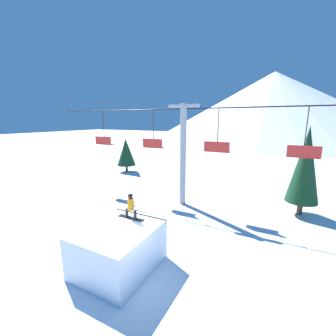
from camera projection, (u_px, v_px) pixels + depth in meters
name	position (u px, v px, depth m)	size (l,w,h in m)	color
ground_plane	(129.00, 283.00, 9.26)	(220.00, 220.00, 0.00)	white
mountain_ridge	(272.00, 106.00, 75.68)	(79.83, 79.83, 22.07)	silver
snow_ramp	(119.00, 248.00, 10.01)	(3.01, 3.52, 1.94)	white
snowboarder	(131.00, 206.00, 10.71)	(1.41, 0.31, 1.25)	black
chairlift	(183.00, 148.00, 17.07)	(24.77, 0.48, 7.78)	#9E9EA3
pine_tree_near	(305.00, 165.00, 15.26)	(2.11, 2.11, 6.23)	#4C3823
pine_tree_far	(126.00, 152.00, 28.57)	(2.34, 2.34, 4.26)	#4C3823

